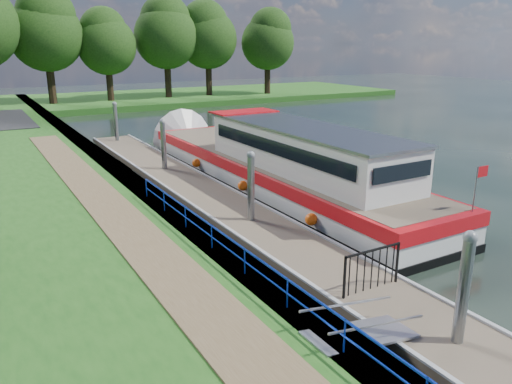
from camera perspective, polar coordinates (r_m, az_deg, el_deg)
ground at (r=12.51m, az=19.91°, el=-16.17°), size 160.00×160.00×0.00m
bank_edge at (r=23.09m, az=-14.17°, el=0.56°), size 1.10×90.00×0.78m
far_bank at (r=62.24m, az=-10.99°, el=10.51°), size 60.00×18.00×0.60m
footpath at (r=16.07m, az=-13.48°, el=-4.90°), size 1.60×40.00×0.05m
blue_fence at (r=12.23m, az=0.97°, el=-8.84°), size 0.04×18.04×0.72m
pontoon at (r=22.15m, az=-6.33°, el=-0.25°), size 2.50×30.00×0.56m
mooring_piles at (r=21.86m, az=-6.42°, el=2.49°), size 0.30×27.30×3.55m
gangway at (r=11.28m, az=11.89°, el=-15.55°), size 2.58×1.00×0.92m
gate_panel at (r=13.26m, az=13.14°, el=-7.97°), size 1.85×0.05×1.15m
barge at (r=23.73m, az=1.31°, el=3.25°), size 4.36×21.15×4.78m
horizon_trees at (r=55.57m, az=-24.13°, el=16.64°), size 54.38×10.03×12.87m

